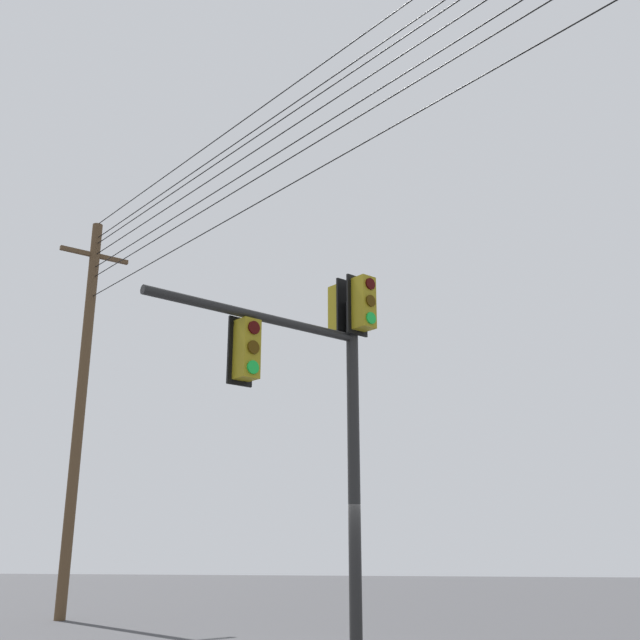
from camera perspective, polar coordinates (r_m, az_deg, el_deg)
signal_mast_assembly at (r=11.66m, az=0.44°, el=-4.63°), size 3.11×3.31×6.29m
utility_pole_wooden at (r=21.07m, az=-18.32°, el=-6.14°), size 1.54×1.46×10.88m
route_sign_primary at (r=14.33m, az=2.76°, el=-18.27°), size 0.13×0.33×2.70m
overhead_wire_span at (r=13.67m, az=5.58°, el=19.25°), size 17.66×15.42×2.66m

